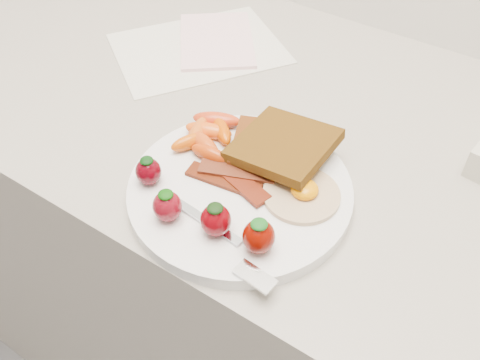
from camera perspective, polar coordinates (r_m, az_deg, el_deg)
The scene contains 11 objects.
counter at distance 1.10m, azimuth 4.78°, elevation -12.46°, with size 2.00×0.60×0.90m, color gray.
plate at distance 0.64m, azimuth 0.00°, elevation -1.19°, with size 0.27×0.27×0.02m, color white.
toast_lower at distance 0.68m, azimuth 3.15°, elevation 3.70°, with size 0.09×0.09×0.01m, color #432505.
toast_upper at distance 0.66m, azimuth 4.68°, elevation 3.75°, with size 0.11×0.11×0.01m, color #4C2907.
fried_egg at distance 0.63m, azimuth 6.66°, elevation -1.41°, with size 0.11×0.11×0.02m.
bacon_strips at distance 0.64m, azimuth -0.74°, elevation 0.31°, with size 0.11×0.06×0.01m.
baby_carrots at distance 0.69m, azimuth -3.46°, elevation 4.89°, with size 0.09×0.11×0.02m.
strawberries at distance 0.59m, azimuth -4.13°, elevation -3.26°, with size 0.19×0.06×0.04m.
fork at distance 0.58m, azimuth -1.54°, elevation -6.82°, with size 0.17×0.06×0.00m.
paper_sheet at distance 0.91m, azimuth -4.46°, elevation 13.81°, with size 0.20×0.27×0.00m, color silver.
notepad at distance 0.93m, azimuth -2.52°, elevation 14.69°, with size 0.12×0.17×0.01m, color #FFCBD3.
Camera 1 is at (0.25, 1.17, 1.38)m, focal length 40.00 mm.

